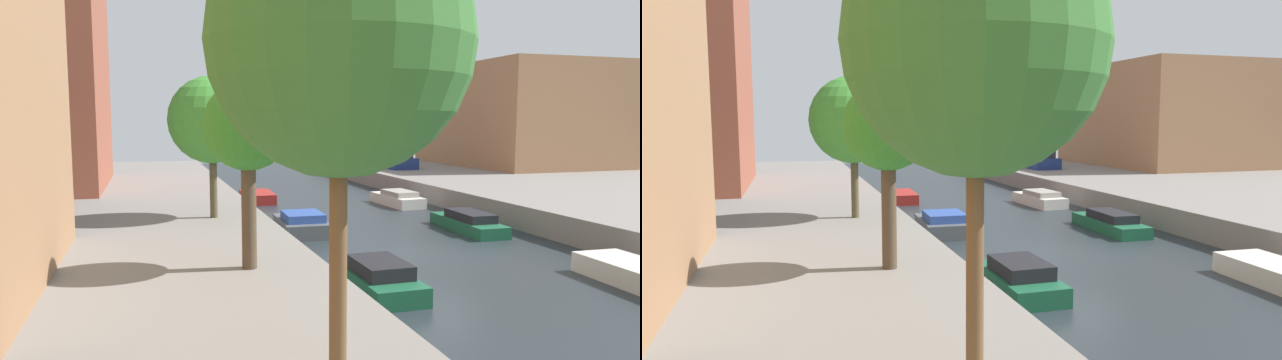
% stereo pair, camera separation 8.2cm
% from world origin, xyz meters
% --- Properties ---
extents(ground_plane, '(84.00, 84.00, 0.00)m').
position_xyz_m(ground_plane, '(0.00, 0.00, 0.00)').
color(ground_plane, '#232B30').
extents(low_block_right, '(10.00, 13.60, 7.45)m').
position_xyz_m(low_block_right, '(18.00, 20.67, 4.73)').
color(low_block_right, '#9E704C').
rests_on(low_block_right, quay_right).
extents(street_tree_1, '(3.10, 3.10, 5.76)m').
position_xyz_m(street_tree_1, '(-6.83, -9.54, 5.19)').
color(street_tree_1, brown).
rests_on(street_tree_1, quay_left).
extents(street_tree_2, '(2.00, 2.00, 4.22)m').
position_xyz_m(street_tree_2, '(-6.83, -3.42, 4.16)').
color(street_tree_2, '#4F3E2E').
rests_on(street_tree_2, quay_left).
extents(street_tree_3, '(2.97, 2.97, 4.85)m').
position_xyz_m(street_tree_3, '(-6.83, 3.56, 4.35)').
color(street_tree_3, brown).
rests_on(street_tree_3, quay_left).
extents(parked_car, '(1.90, 4.54, 1.52)m').
position_xyz_m(parked_car, '(7.75, 20.53, 1.63)').
color(parked_car, navy).
rests_on(parked_car, quay_right).
extents(moored_boat_left_2, '(1.38, 3.20, 0.84)m').
position_xyz_m(moored_boat_left_2, '(-3.45, -2.97, 0.35)').
color(moored_boat_left_2, '#195638').
rests_on(moored_boat_left_2, ground_plane).
extents(moored_boat_left_3, '(1.83, 3.18, 0.86)m').
position_xyz_m(moored_boat_left_3, '(-3.38, 4.72, 0.36)').
color(moored_boat_left_3, '#4C5156').
rests_on(moored_boat_left_3, ground_plane).
extents(moored_boat_left_4, '(1.74, 3.10, 0.53)m').
position_xyz_m(moored_boat_left_4, '(-3.41, 13.54, 0.26)').
color(moored_boat_left_4, maroon).
rests_on(moored_boat_left_4, ground_plane).
extents(moored_boat_right_3, '(1.43, 4.07, 0.79)m').
position_xyz_m(moored_boat_right_3, '(3.07, 3.28, 0.33)').
color(moored_boat_right_3, '#195638').
rests_on(moored_boat_right_3, ground_plane).
extents(moored_boat_right_4, '(1.61, 3.61, 0.78)m').
position_xyz_m(moored_boat_right_4, '(3.27, 10.23, 0.34)').
color(moored_boat_right_4, beige).
rests_on(moored_boat_right_4, ground_plane).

